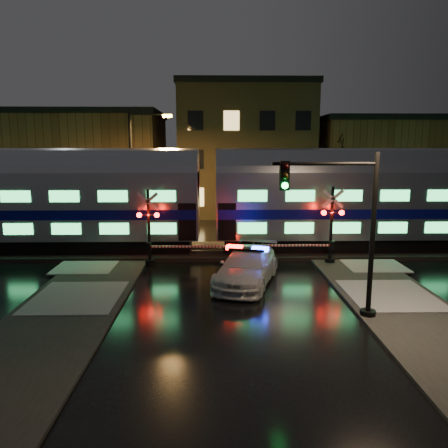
% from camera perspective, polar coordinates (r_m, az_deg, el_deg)
% --- Properties ---
extents(ground, '(120.00, 120.00, 0.00)m').
position_cam_1_polar(ground, '(21.23, 1.02, -7.04)').
color(ground, black).
rests_on(ground, ground).
extents(ballast, '(90.00, 4.20, 0.24)m').
position_cam_1_polar(ballast, '(26.02, 0.60, -3.55)').
color(ballast, black).
rests_on(ballast, ground).
extents(sidewalk_left, '(4.00, 20.00, 0.12)m').
position_cam_1_polar(sidewalk_left, '(16.56, -21.79, -12.58)').
color(sidewalk_left, '#2D2D2D').
rests_on(sidewalk_left, ground).
extents(sidewalk_right, '(4.00, 20.00, 0.12)m').
position_cam_1_polar(sidewalk_right, '(17.18, 24.61, -11.96)').
color(sidewalk_right, '#2D2D2D').
rests_on(sidewalk_right, ground).
extents(building_left, '(14.00, 10.00, 9.00)m').
position_cam_1_polar(building_left, '(44.04, -17.42, 7.32)').
color(building_left, brown).
rests_on(building_left, ground).
extents(building_mid, '(12.00, 11.00, 11.50)m').
position_cam_1_polar(building_mid, '(42.87, 2.59, 9.37)').
color(building_mid, brown).
rests_on(building_mid, ground).
extents(building_right, '(12.00, 10.00, 8.50)m').
position_cam_1_polar(building_right, '(45.17, 19.43, 6.94)').
color(building_right, brown).
rests_on(building_right, ground).
extents(train, '(51.00, 3.12, 5.92)m').
position_cam_1_polar(train, '(25.44, -2.18, 3.60)').
color(train, black).
rests_on(train, ballast).
extents(police_car, '(3.75, 5.92, 1.77)m').
position_cam_1_polar(police_car, '(20.15, 3.03, -5.59)').
color(police_car, silver).
rests_on(police_car, ground).
extents(crossing_signal_right, '(5.92, 0.66, 4.19)m').
position_cam_1_polar(crossing_signal_right, '(23.75, 13.03, -1.14)').
color(crossing_signal_right, black).
rests_on(crossing_signal_right, ground).
extents(crossing_signal_left, '(5.72, 0.65, 4.05)m').
position_cam_1_polar(crossing_signal_left, '(23.25, -8.92, -1.39)').
color(crossing_signal_left, black).
rests_on(crossing_signal_left, ground).
extents(traffic_light, '(3.92, 0.70, 6.06)m').
position_cam_1_polar(traffic_light, '(16.09, 15.72, -1.11)').
color(traffic_light, black).
rests_on(traffic_light, ground).
extents(streetlight, '(2.86, 0.30, 8.54)m').
position_cam_1_polar(streetlight, '(29.78, -11.46, 7.32)').
color(streetlight, black).
rests_on(streetlight, ground).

